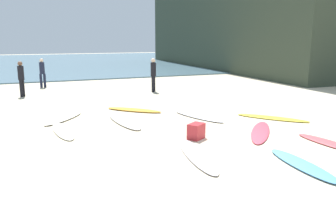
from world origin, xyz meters
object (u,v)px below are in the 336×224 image
Objects in this scene: surfboard_2 at (302,164)px; beachgoer_far at (153,73)px; beach_cooler at (196,131)px; surfboard_6 at (272,118)px; surfboard_8 at (124,121)px; surfboard_5 at (198,116)px; beachgoer_near at (21,77)px; surfboard_0 at (64,118)px; beachgoer_mid at (42,72)px; surfboard_4 at (197,155)px; surfboard_7 at (63,131)px; surfboard_3 at (134,110)px; surfboard_9 at (332,144)px; surfboard_1 at (260,132)px.

beachgoer_far is (0.84, 11.23, 0.92)m from surfboard_2.
surfboard_2 is 2.98m from beach_cooler.
surfboard_6 is 5.07m from surfboard_8.
surfboard_6 is 0.97× the size of surfboard_8.
surfboard_5 is 1.38× the size of beachgoer_near.
beach_cooler is at bearing 112.34° from surfboard_8.
surfboard_0 is 1.31× the size of beachgoer_mid.
surfboard_6 reaches higher than surfboard_4.
beachgoer_far is (5.05, 4.62, 0.92)m from surfboard_0.
surfboard_4 is at bearing 123.08° from surfboard_7.
surfboard_3 is at bearing -171.99° from beachgoer_far.
surfboard_3 is 8.71m from beachgoer_mid.
beachgoer_mid is at bearing 63.40° from surfboard_3.
surfboard_2 reaches higher than surfboard_8.
surfboard_3 reaches higher than surfboard_8.
beach_cooler reaches higher than surfboard_7.
surfboard_9 is at bearing -84.18° from surfboard_5.
beachgoer_mid is (-4.49, 10.17, 0.86)m from surfboard_5.
surfboard_2 is at bearing 20.91° from surfboard_6.
surfboard_0 reaches higher than surfboard_9.
surfboard_9 is at bearing 57.58° from beachgoer_near.
surfboard_7 is 1.35× the size of beachgoer_mid.
surfboard_3 is at bearing -19.67° from surfboard_1.
beach_cooler reaches higher than surfboard_4.
surfboard_0 is 8.65m from beachgoer_mid.
surfboard_8 is at bearing 157.01° from surfboard_5.
surfboard_3 reaches higher than surfboard_5.
beach_cooler is (-1.13, 2.76, 0.17)m from surfboard_2.
surfboard_2 is (4.20, -6.61, -0.00)m from surfboard_0.
beachgoer_far reaches higher than beach_cooler.
beachgoer_mid is (-4.31, 15.22, 0.86)m from surfboard_2.
beachgoer_far is (2.62, 9.76, 0.93)m from surfboard_4.
beachgoer_far is (0.67, 6.18, 0.92)m from surfboard_5.
surfboard_2 is at bearing 21.58° from surfboard_9.
surfboard_5 is at bearing 94.77° from surfboard_2.
surfboard_1 is at bearing 58.08° from beachgoer_near.
beachgoer_far is at bearing 105.60° from beachgoer_near.
surfboard_4 is 4.08m from surfboard_5.
surfboard_8 is 6.21m from surfboard_9.
surfboard_8 is at bearing -171.83° from surfboard_7.
beachgoer_mid reaches higher than surfboard_1.
surfboard_1 is 1.18× the size of surfboard_7.
beachgoer_far is (3.27, 5.86, 0.92)m from surfboard_8.
surfboard_0 is at bearing 143.26° from surfboard_3.
surfboard_2 is 15.84m from beachgoer_mid.
surfboard_3 is 4.78× the size of beach_cooler.
beach_cooler reaches higher than surfboard_0.
surfboard_2 is 0.89× the size of surfboard_6.
surfboard_0 is 0.98× the size of surfboard_9.
surfboard_9 is 4.57× the size of beach_cooler.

